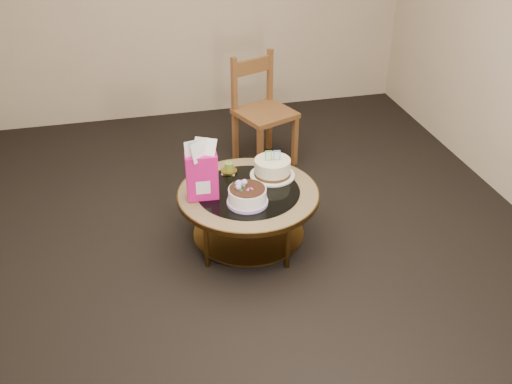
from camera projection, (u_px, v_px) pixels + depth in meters
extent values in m
plane|color=black|center=(249.00, 242.00, 4.30)|extent=(5.00, 5.00, 0.00)
cylinder|color=brown|center=(286.00, 199.00, 4.43)|extent=(0.04, 0.04, 0.42)
cylinder|color=brown|center=(214.00, 198.00, 4.44)|extent=(0.04, 0.04, 0.42)
cylinder|color=brown|center=(206.00, 242.00, 3.96)|extent=(0.04, 0.04, 0.42)
cylinder|color=brown|center=(288.00, 243.00, 3.95)|extent=(0.04, 0.04, 0.42)
cylinder|color=brown|center=(249.00, 232.00, 4.25)|extent=(0.82, 0.82, 0.02)
cylinder|color=brown|center=(248.00, 194.00, 4.07)|extent=(1.02, 1.02, 0.04)
cylinder|color=#987953|center=(248.00, 192.00, 4.07)|extent=(1.00, 1.00, 0.01)
cylinder|color=black|center=(248.00, 191.00, 4.06)|extent=(0.74, 0.74, 0.01)
cylinder|color=#B298D7|center=(247.00, 202.00, 3.92)|extent=(0.28, 0.28, 0.02)
cylinder|color=white|center=(247.00, 196.00, 3.89)|extent=(0.26, 0.26, 0.12)
cylinder|color=black|center=(247.00, 189.00, 3.86)|extent=(0.24, 0.24, 0.01)
sphere|color=#B298D7|center=(239.00, 184.00, 3.87)|extent=(0.05, 0.05, 0.05)
sphere|color=#B298D7|center=(244.00, 182.00, 3.90)|extent=(0.04, 0.04, 0.04)
sphere|color=#B298D7|center=(238.00, 187.00, 3.84)|extent=(0.04, 0.04, 0.04)
cone|color=#217C32|center=(244.00, 186.00, 3.87)|extent=(0.03, 0.03, 0.02)
cone|color=#217C32|center=(235.00, 187.00, 3.87)|extent=(0.04, 0.04, 0.02)
cone|color=#217C32|center=(246.00, 182.00, 3.92)|extent=(0.04, 0.04, 0.02)
cone|color=#217C32|center=(242.00, 190.00, 3.83)|extent=(0.04, 0.04, 0.02)
cylinder|color=white|center=(272.00, 175.00, 4.24)|extent=(0.33, 0.33, 0.01)
cylinder|color=#462A14|center=(272.00, 173.00, 4.23)|extent=(0.27, 0.27, 0.02)
cylinder|color=beige|center=(272.00, 166.00, 4.20)|extent=(0.27, 0.27, 0.10)
cube|color=#52A647|center=(268.00, 156.00, 4.15)|extent=(0.05, 0.02, 0.08)
cube|color=white|center=(268.00, 156.00, 4.15)|extent=(0.04, 0.02, 0.06)
cube|color=#3D88D1|center=(277.00, 155.00, 4.15)|extent=(0.05, 0.02, 0.08)
cube|color=white|center=(277.00, 155.00, 4.15)|extent=(0.04, 0.02, 0.06)
cube|color=#EC1693|center=(202.00, 176.00, 3.91)|extent=(0.22, 0.13, 0.33)
cube|color=white|center=(202.00, 183.00, 3.94)|extent=(0.11, 0.13, 0.10)
cube|color=#D3C656|center=(229.00, 172.00, 4.28)|extent=(0.13, 0.13, 0.01)
cylinder|color=gold|center=(229.00, 171.00, 4.28)|extent=(0.12, 0.12, 0.01)
cylinder|color=olive|center=(229.00, 167.00, 4.26)|extent=(0.06, 0.06, 0.06)
cylinder|color=black|center=(229.00, 162.00, 4.24)|extent=(0.00, 0.00, 0.01)
cube|color=brown|center=(265.00, 113.00, 5.12)|extent=(0.60, 0.60, 0.04)
cube|color=brown|center=(260.00, 152.00, 5.01)|extent=(0.06, 0.06, 0.49)
cube|color=brown|center=(295.00, 140.00, 5.21)|extent=(0.06, 0.06, 0.49)
cube|color=brown|center=(235.00, 136.00, 5.29)|extent=(0.06, 0.06, 0.49)
cube|color=brown|center=(269.00, 125.00, 5.48)|extent=(0.06, 0.06, 0.49)
cube|color=brown|center=(234.00, 85.00, 5.02)|extent=(0.06, 0.06, 0.50)
cube|color=brown|center=(270.00, 76.00, 5.22)|extent=(0.06, 0.06, 0.50)
cube|color=brown|center=(252.00, 66.00, 5.05)|extent=(0.38, 0.18, 0.13)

